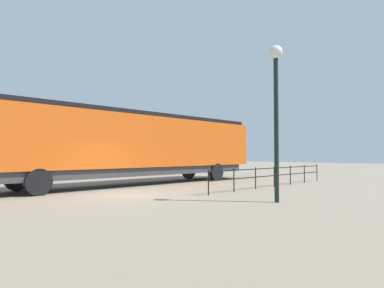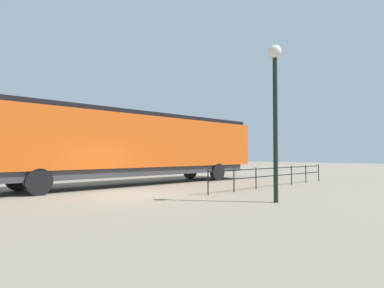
# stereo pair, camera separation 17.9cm
# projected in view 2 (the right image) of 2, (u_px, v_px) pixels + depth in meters

# --- Properties ---
(ground_plane) EXTENTS (120.00, 120.00, 0.00)m
(ground_plane) POSITION_uv_depth(u_px,v_px,m) (128.00, 195.00, 13.69)
(ground_plane) COLOR gray
(locomotive) EXTENTS (2.81, 17.32, 3.97)m
(locomotive) POSITION_uv_depth(u_px,v_px,m) (141.00, 144.00, 18.65)
(locomotive) COLOR #D15114
(locomotive) RESTS_ON ground_plane
(lamp_post) EXTENTS (0.48, 0.48, 5.53)m
(lamp_post) POSITION_uv_depth(u_px,v_px,m) (275.00, 94.00, 11.62)
(lamp_post) COLOR black
(lamp_post) RESTS_ON ground_plane
(platform_fence) EXTENTS (0.05, 10.28, 1.05)m
(platform_fence) POSITION_uv_depth(u_px,v_px,m) (275.00, 174.00, 17.14)
(platform_fence) COLOR black
(platform_fence) RESTS_ON ground_plane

